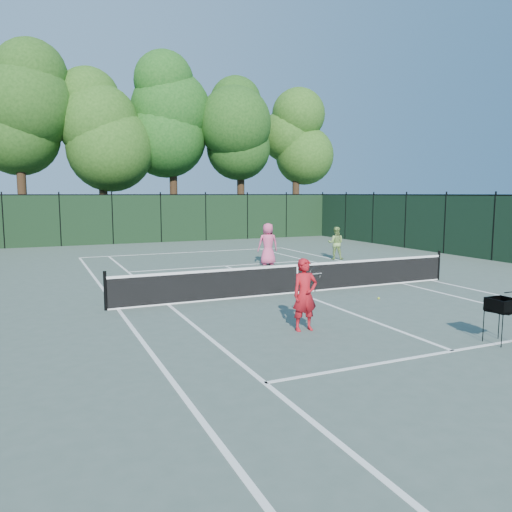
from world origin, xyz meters
name	(u,v)px	position (x,y,z in m)	size (l,w,h in m)	color
ground	(297,293)	(0.00, 0.00, 0.00)	(90.00, 90.00, 0.00)	#47564D
sideline_doubles_left	(118,309)	(-5.49, 0.00, 0.00)	(0.10, 23.77, 0.01)	white
sideline_doubles_right	(431,280)	(5.49, 0.00, 0.00)	(0.10, 23.77, 0.01)	white
sideline_singles_left	(168,304)	(-4.12, 0.00, 0.00)	(0.10, 23.77, 0.01)	white
sideline_singles_right	(401,283)	(4.12, 0.00, 0.00)	(0.10, 23.77, 0.01)	white
baseline_far	(189,252)	(0.00, 11.88, 0.00)	(10.97, 0.10, 0.01)	white
service_line_near	(453,351)	(0.00, -6.40, 0.00)	(8.23, 0.10, 0.01)	white
service_line_far	(225,266)	(0.00, 6.40, 0.00)	(8.23, 0.10, 0.01)	white
center_service_line	(297,293)	(0.00, 0.00, 0.00)	(0.10, 12.80, 0.01)	white
tennis_net	(297,278)	(0.00, 0.00, 0.48)	(11.69, 0.09, 1.06)	black
fence_far	(161,219)	(0.00, 18.00, 1.50)	(24.00, 0.05, 3.00)	black
tree_1	(17,104)	(-8.00, 22.00, 8.69)	(6.80, 6.80, 13.98)	black
tree_2	(101,124)	(-3.00, 21.80, 7.73)	(6.00, 6.00, 12.40)	black
tree_3	(172,110)	(2.00, 22.30, 9.01)	(7.00, 7.00, 14.45)	black
tree_4	(241,125)	(7.00, 21.60, 8.14)	(6.20, 6.20, 12.97)	black
tree_5	(296,135)	(12.00, 22.10, 7.71)	(5.80, 5.80, 12.23)	black
coach	(305,295)	(-1.93, -3.87, 0.83)	(0.92, 0.59, 1.65)	#B4141E
player_pink	(268,244)	(1.85, 6.00, 0.91)	(0.97, 0.71, 1.82)	#DD4E7D
player_green	(336,243)	(5.57, 6.34, 0.77)	(0.95, 0.92, 1.54)	#88AF57
ball_hopper	(502,306)	(1.30, -6.39, 0.80)	(0.63, 0.63, 0.95)	black
loose_ball_midcourt	(379,298)	(1.72, -1.85, 0.03)	(0.07, 0.07, 0.07)	#BBDD2D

